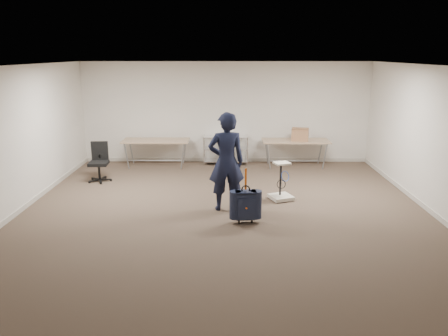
{
  "coord_description": "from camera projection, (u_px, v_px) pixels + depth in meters",
  "views": [
    {
      "loc": [
        0.06,
        -7.68,
        3.02
      ],
      "look_at": [
        -0.01,
        0.3,
        0.91
      ],
      "focal_mm": 35.0,
      "sensor_mm": 36.0,
      "label": 1
    }
  ],
  "objects": [
    {
      "name": "ground",
      "position": [
        225.0,
        219.0,
        8.2
      ],
      "size": [
        9.0,
        9.0,
        0.0
      ],
      "primitive_type": "plane",
      "color": "#433429",
      "rests_on": "ground"
    },
    {
      "name": "room_shell",
      "position": [
        225.0,
        193.0,
        9.52
      ],
      "size": [
        8.0,
        9.0,
        9.0
      ],
      "color": "white",
      "rests_on": "ground"
    },
    {
      "name": "folding_table_left",
      "position": [
        156.0,
        142.0,
        11.86
      ],
      "size": [
        1.8,
        0.75,
        0.73
      ],
      "color": "#9C7E5F",
      "rests_on": "ground"
    },
    {
      "name": "folding_table_right",
      "position": [
        296.0,
        142.0,
        11.83
      ],
      "size": [
        1.8,
        0.75,
        0.73
      ],
      "color": "#9C7E5F",
      "rests_on": "ground"
    },
    {
      "name": "wire_shelf",
      "position": [
        226.0,
        149.0,
        12.15
      ],
      "size": [
        1.22,
        0.47,
        0.8
      ],
      "color": "silver",
      "rests_on": "ground"
    },
    {
      "name": "person",
      "position": [
        226.0,
        162.0,
        8.47
      ],
      "size": [
        0.77,
        0.57,
        1.95
      ],
      "primitive_type": "imported",
      "rotation": [
        0.0,
        0.0,
        3.3
      ],
      "color": "black",
      "rests_on": "ground"
    },
    {
      "name": "suitcase",
      "position": [
        246.0,
        205.0,
        7.91
      ],
      "size": [
        0.39,
        0.25,
        1.03
      ],
      "color": "black",
      "rests_on": "ground"
    },
    {
      "name": "office_chair",
      "position": [
        99.0,
        169.0,
        10.57
      ],
      "size": [
        0.57,
        0.57,
        0.94
      ],
      "color": "black",
      "rests_on": "ground"
    },
    {
      "name": "equipment_cart",
      "position": [
        281.0,
        190.0,
        9.23
      ],
      "size": [
        0.57,
        0.57,
        0.81
      ],
      "color": "beige",
      "rests_on": "ground"
    },
    {
      "name": "cardboard_box",
      "position": [
        300.0,
        134.0,
        11.73
      ],
      "size": [
        0.5,
        0.42,
        0.33
      ],
      "primitive_type": "cube",
      "rotation": [
        0.0,
        0.0,
        -0.21
      ],
      "color": "#A56D4C",
      "rests_on": "folding_table_right"
    }
  ]
}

